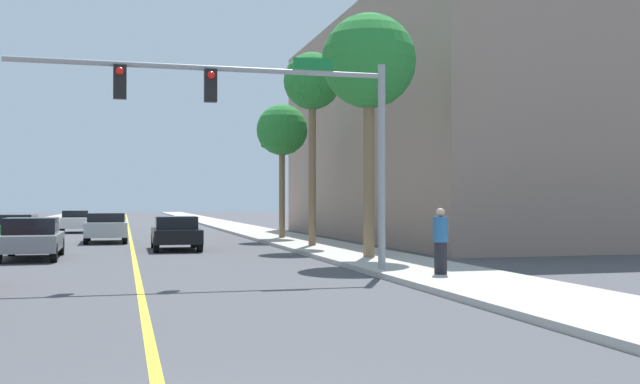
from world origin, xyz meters
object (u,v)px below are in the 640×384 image
traffic_signal_mast (270,112)px  palm_mid (312,85)px  car_silver (106,227)px  pedestrian (441,241)px  palm_near (369,64)px  car_black (176,232)px  car_green (15,231)px  car_gray (31,238)px  palm_far (282,131)px  car_white (75,221)px

traffic_signal_mast → palm_mid: 12.03m
car_silver → pedestrian: bearing=-67.6°
palm_near → palm_mid: 6.90m
car_black → car_green: 6.90m
car_silver → car_gray: 10.34m
car_black → pedestrian: pedestrian is taller
car_silver → car_green: (-3.58, -4.15, 0.01)m
traffic_signal_mast → palm_far: 18.47m
palm_near → car_green: (-12.24, 9.94, -5.80)m
car_black → palm_far: bearing=47.6°
car_white → car_black: car_white is taller
car_white → pedestrian: 34.01m
traffic_signal_mast → car_green: bearing=119.8°
car_silver → traffic_signal_mast: bearing=-76.9°
palm_near → palm_mid: bearing=91.4°
palm_far → car_green: size_ratio=1.53×
traffic_signal_mast → car_green: size_ratio=2.18×
palm_near → palm_far: (-0.01, 13.78, -0.97)m
palm_near → car_silver: 17.52m
car_silver → car_gray: same height
palm_near → car_black: 11.15m
car_green → traffic_signal_mast: bearing=120.9°
palm_mid → car_white: (-10.66, 19.49, -6.17)m
palm_mid → car_silver: bearing=139.7°
car_white → pedestrian: pedestrian is taller
car_gray → car_silver: bearing=76.7°
pedestrian → palm_near: bearing=-61.2°
car_gray → pedestrian: (10.81, -9.89, 0.25)m
palm_near → pedestrian: (-0.10, -5.89, -5.57)m
palm_far → car_black: size_ratio=1.69×
car_white → traffic_signal_mast: bearing=-80.2°
car_silver → car_white: 12.48m
car_black → car_green: (-6.47, 2.39, 0.03)m
car_green → pedestrian: 19.95m
car_black → pedestrian: bearing=-66.7°
palm_mid → car_white: palm_mid is taller
traffic_signal_mast → car_white: bearing=102.3°
palm_near → car_black: size_ratio=2.00×
car_gray → car_black: bearing=33.9°
palm_near → palm_far: size_ratio=1.18×
traffic_signal_mast → car_green: (-8.08, 14.11, -3.58)m
pedestrian → car_white: bearing=-41.8°
palm_far → car_silver: 9.92m
car_green → car_silver: bearing=-129.7°
car_black → car_green: bearing=160.1°
car_silver → car_green: car_green is taller
car_green → car_gray: (1.33, -5.95, -0.02)m
palm_far → palm_mid: bearing=-91.4°
car_black → traffic_signal_mast: bearing=-81.8°
traffic_signal_mast → car_silver: traffic_signal_mast is taller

